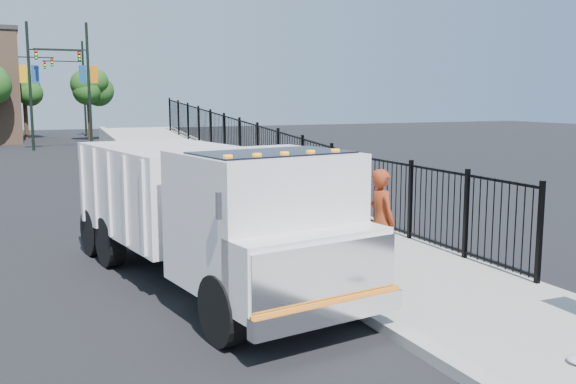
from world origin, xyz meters
name	(u,v)px	position (x,y,z in m)	size (l,w,h in m)	color
ground	(310,283)	(0.00, 0.00, 0.00)	(120.00, 120.00, 0.00)	black
sidewalk	(463,298)	(1.93, -2.00, 0.06)	(3.55, 12.00, 0.12)	#9E998E
curb	(364,312)	(0.00, -2.00, 0.08)	(0.30, 12.00, 0.16)	#ADAAA3
ramp	(193,178)	(2.12, 16.00, 0.00)	(3.95, 24.00, 1.70)	#9E998E
iron_fence	(258,164)	(3.55, 12.00, 0.90)	(0.10, 28.00, 1.80)	black
truck	(208,206)	(-1.77, 0.56, 1.49)	(3.68, 8.01, 2.64)	black
worker	(381,221)	(1.40, -0.19, 1.10)	(0.72, 0.47, 1.97)	maroon
light_pole_0	(35,81)	(-3.23, 33.35, 4.36)	(3.78, 0.22, 8.00)	black
light_pole_1	(84,81)	(-0.38, 32.55, 4.36)	(3.78, 0.22, 8.00)	black
light_pole_2	(14,83)	(-4.34, 42.00, 4.36)	(3.77, 0.22, 8.00)	black
light_pole_3	(80,85)	(0.88, 47.03, 4.36)	(3.78, 0.22, 8.00)	black
tree_1	(88,90)	(0.94, 41.82, 3.91)	(2.21, 2.21, 5.10)	#382314
tree_2	(24,90)	(-3.56, 46.39, 3.93)	(2.43, 2.43, 5.22)	#382314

